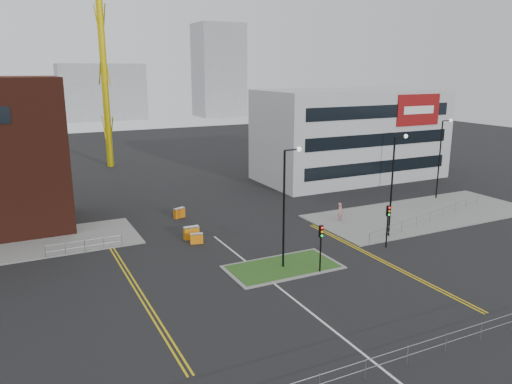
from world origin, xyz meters
TOP-DOWN VIEW (x-y plane):
  - ground at (0.00, 0.00)m, footprint 200.00×200.00m
  - pavement_right at (22.00, 14.00)m, footprint 24.00×10.00m
  - island_kerb at (2.00, 8.00)m, footprint 8.60×4.60m
  - grass_island at (2.00, 8.00)m, footprint 8.00×4.00m
  - office_block at (26.01, 31.97)m, footprint 25.00×12.20m
  - streetlamp_island at (2.22, 8.00)m, footprint 1.46×0.36m
  - streetlamp_right_near at (14.22, 10.00)m, footprint 1.46×0.36m
  - streetlamp_right_far at (28.22, 18.00)m, footprint 1.46×0.36m
  - traffic_light_island at (4.00, 5.98)m, footprint 0.28×0.33m
  - traffic_light_right at (12.00, 7.98)m, footprint 0.28×0.33m
  - railing_front at (0.00, -6.00)m, footprint 24.05×0.05m
  - railing_left at (-11.00, 18.00)m, footprint 6.05×0.05m
  - railing_right at (20.50, 11.50)m, footprint 19.05×5.05m
  - centre_line at (0.00, 2.00)m, footprint 0.15×30.00m
  - yellow_left_a at (-9.00, 10.00)m, footprint 0.12×24.00m
  - yellow_left_b at (-8.70, 10.00)m, footprint 0.12×24.00m
  - yellow_right_a at (9.50, 6.00)m, footprint 0.12×20.00m
  - yellow_right_b at (9.80, 6.00)m, footprint 0.12×20.00m
  - skyline_b at (10.00, 130.00)m, footprint 24.00×12.00m
  - skyline_c at (45.00, 125.00)m, footprint 14.00×12.00m
  - skyline_d at (-8.00, 140.00)m, footprint 30.00×12.00m
  - pedestrian at (12.80, 15.68)m, footprint 0.83×0.73m
  - barrier_left at (-2.04, 16.00)m, footprint 1.14×0.61m
  - barrier_mid at (-2.04, 17.37)m, footprint 1.36×0.46m
  - barrier_right at (-1.00, 24.00)m, footprint 1.28×0.86m

SIDE VIEW (x-z plane):
  - ground at x=0.00m, z-range 0.00..0.00m
  - centre_line at x=0.00m, z-range 0.00..0.01m
  - yellow_left_a at x=-9.00m, z-range 0.00..0.01m
  - yellow_left_b at x=-8.70m, z-range 0.00..0.01m
  - yellow_right_a at x=9.50m, z-range 0.00..0.01m
  - yellow_right_b at x=9.80m, z-range 0.00..0.01m
  - island_kerb at x=2.00m, z-range 0.00..0.08m
  - pavement_right at x=22.00m, z-range 0.00..0.12m
  - grass_island at x=2.00m, z-range 0.00..0.12m
  - barrier_left at x=-2.04m, z-range 0.04..0.95m
  - barrier_right at x=-1.00m, z-range 0.04..1.07m
  - barrier_mid at x=-2.04m, z-range 0.05..1.20m
  - railing_left at x=-11.00m, z-range 0.19..1.29m
  - railing_right at x=20.50m, z-range 0.23..1.33m
  - railing_front at x=0.00m, z-range 0.23..1.33m
  - pedestrian at x=12.80m, z-range 0.00..1.92m
  - traffic_light_island at x=4.00m, z-range 0.74..4.39m
  - traffic_light_right at x=12.00m, z-range 0.74..4.39m
  - streetlamp_island at x=2.22m, z-range 0.82..10.00m
  - streetlamp_right_near at x=14.22m, z-range 0.82..10.00m
  - streetlamp_right_far at x=28.22m, z-range 0.82..10.00m
  - skyline_d at x=-8.00m, z-range 0.00..12.00m
  - office_block at x=26.01m, z-range 0.00..12.00m
  - skyline_b at x=10.00m, z-range 0.00..16.00m
  - skyline_c at x=45.00m, z-range 0.00..28.00m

